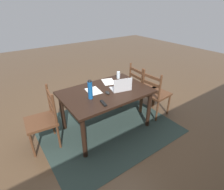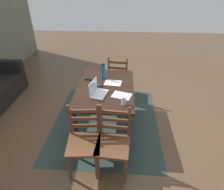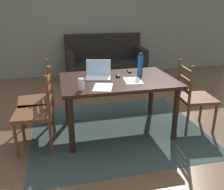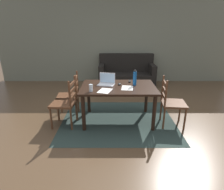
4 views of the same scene
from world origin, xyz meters
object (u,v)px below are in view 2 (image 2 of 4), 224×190
at_px(chair_left_near, 113,143).
at_px(computer_mouse, 100,85).
at_px(drinking_glass, 124,101).
at_px(tv_remote, 89,79).
at_px(chair_right_near, 118,76).
at_px(laptop, 97,91).
at_px(dining_table, 106,92).
at_px(chair_left_far, 84,141).
at_px(water_bottle, 103,71).

relative_size(chair_left_near, computer_mouse, 9.50).
height_order(drinking_glass, tv_remote, drinking_glass).
xyz_separation_m(chair_right_near, laptop, (-1.24, 0.31, 0.33)).
distance_m(dining_table, tv_remote, 0.42).
bearing_deg(chair_left_near, chair_left_far, 90.01).
relative_size(drinking_glass, computer_mouse, 1.33).
bearing_deg(chair_left_far, computer_mouse, -5.86).
bearing_deg(chair_left_far, laptop, -5.59).
xyz_separation_m(chair_right_near, tv_remote, (-0.76, 0.51, 0.29)).
bearing_deg(laptop, dining_table, -27.37).
relative_size(laptop, tv_remote, 2.14).
xyz_separation_m(drinking_glass, computer_mouse, (0.53, 0.41, -0.05)).
height_order(dining_table, laptop, laptop).
distance_m(laptop, tv_remote, 0.52).
xyz_separation_m(laptop, computer_mouse, (0.26, -0.03, -0.04)).
bearing_deg(water_bottle, drinking_glass, -154.70).
distance_m(chair_right_near, tv_remote, 0.96).
xyz_separation_m(water_bottle, drinking_glass, (-0.82, -0.39, -0.09)).
distance_m(chair_left_near, laptop, 0.91).
height_order(chair_left_near, drinking_glass, chair_left_near).
bearing_deg(tv_remote, computer_mouse, 54.57).
bearing_deg(chair_left_far, dining_table, -10.97).
bearing_deg(drinking_glass, tv_remote, 40.27).
xyz_separation_m(laptop, water_bottle, (0.56, -0.05, 0.10)).
bearing_deg(laptop, drinking_glass, -121.52).
distance_m(chair_left_near, water_bottle, 1.43).
xyz_separation_m(chair_left_near, drinking_glass, (0.51, -0.12, 0.34)).
xyz_separation_m(chair_left_far, computer_mouse, (1.04, -0.11, 0.29)).
bearing_deg(chair_right_near, drinking_glass, -175.11).
height_order(chair_right_near, tv_remote, chair_right_near).
xyz_separation_m(chair_left_near, laptop, (0.78, 0.32, 0.33)).
bearing_deg(water_bottle, chair_left_far, 174.67).
bearing_deg(tv_remote, chair_right_near, 155.52).
bearing_deg(chair_left_far, drinking_glass, -45.05).
height_order(water_bottle, computer_mouse, water_bottle).
height_order(chair_left_near, computer_mouse, chair_left_near).
bearing_deg(drinking_glass, laptop, 58.48).
relative_size(dining_table, drinking_glass, 10.93).
xyz_separation_m(dining_table, water_bottle, (0.32, 0.07, 0.25)).
distance_m(chair_left_near, tv_remote, 1.39).
bearing_deg(drinking_glass, chair_right_near, 4.89).
xyz_separation_m(chair_left_near, computer_mouse, (1.04, 0.29, 0.29)).
xyz_separation_m(water_bottle, computer_mouse, (-0.30, 0.02, -0.14)).
distance_m(laptop, water_bottle, 0.57).
distance_m(chair_left_far, water_bottle, 1.41).
height_order(dining_table, chair_left_near, chair_left_near).
distance_m(water_bottle, drinking_glass, 0.92).
relative_size(water_bottle, drinking_glass, 2.34).
xyz_separation_m(chair_left_near, water_bottle, (1.34, 0.27, 0.44)).
height_order(chair_right_near, computer_mouse, chair_right_near).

